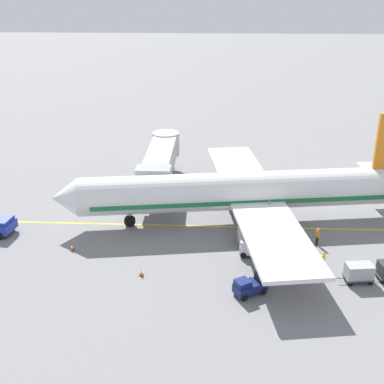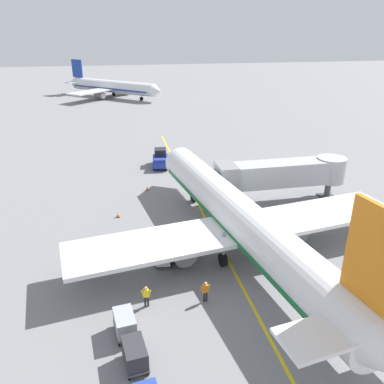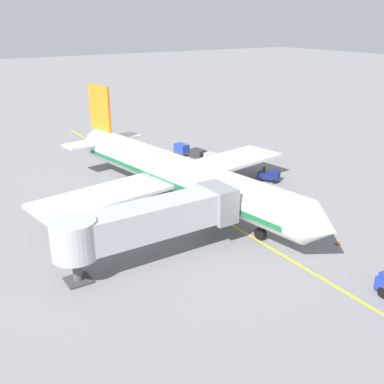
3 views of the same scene
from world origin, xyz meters
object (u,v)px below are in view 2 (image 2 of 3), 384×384
(ground_crew_loader, at_px, (205,291))
(ground_crew_wing_walker, at_px, (146,295))
(baggage_cart_second_in_train, at_px, (135,353))
(baggage_tug_lead, at_px, (163,254))
(baggage_tug_trailing, at_px, (95,257))
(baggage_cart_front, at_px, (125,323))
(pushback_tractor, at_px, (161,159))
(parked_airliner, at_px, (240,219))
(jet_bridge, at_px, (282,173))
(safety_cone_nose_right, at_px, (147,188))
(safety_cone_nose_left, at_px, (118,215))
(distant_taxiing_airliner, at_px, (112,87))

(ground_crew_loader, bearing_deg, ground_crew_wing_walker, 175.37)
(baggage_cart_second_in_train, bearing_deg, baggage_tug_lead, 73.56)
(baggage_tug_trailing, xyz_separation_m, ground_crew_wing_walker, (3.76, -6.29, 0.24))
(baggage_cart_front, relative_size, ground_crew_wing_walker, 1.75)
(pushback_tractor, height_order, ground_crew_wing_walker, pushback_tractor)
(parked_airliner, height_order, ground_crew_loader, parked_airliner)
(jet_bridge, distance_m, ground_crew_wing_walker, 22.87)
(safety_cone_nose_right, bearing_deg, baggage_cart_front, -98.93)
(parked_airliner, distance_m, jet_bridge, 12.29)
(pushback_tractor, height_order, safety_cone_nose_right, pushback_tractor)
(parked_airliner, xyz_separation_m, safety_cone_nose_left, (-10.41, 8.96, -2.90))
(jet_bridge, relative_size, baggage_cart_second_in_train, 5.16)
(parked_airliner, xyz_separation_m, baggage_cart_front, (-10.46, -8.44, -2.24))
(jet_bridge, distance_m, pushback_tractor, 19.40)
(baggage_cart_second_in_train, bearing_deg, parked_airliner, 48.03)
(baggage_tug_trailing, xyz_separation_m, safety_cone_nose_right, (5.93, 15.35, -0.42))
(ground_crew_loader, distance_m, safety_cone_nose_left, 16.33)
(baggage_cart_front, distance_m, safety_cone_nose_right, 24.44)
(parked_airliner, relative_size, baggage_tug_lead, 13.96)
(baggage_tug_trailing, relative_size, safety_cone_nose_left, 4.68)
(pushback_tractor, bearing_deg, ground_crew_loader, -91.44)
(ground_crew_loader, relative_size, safety_cone_nose_right, 2.86)
(parked_airliner, height_order, baggage_tug_trailing, parked_airliner)
(jet_bridge, height_order, baggage_cart_second_in_train, jet_bridge)
(parked_airliner, xyz_separation_m, baggage_tug_trailing, (-12.59, 0.35, -2.47))
(baggage_tug_trailing, height_order, safety_cone_nose_left, baggage_tug_trailing)
(pushback_tractor, distance_m, safety_cone_nose_right, 9.23)
(ground_crew_wing_walker, bearing_deg, distant_taxiing_airliner, 90.40)
(baggage_cart_front, bearing_deg, baggage_tug_lead, 65.79)
(baggage_cart_front, distance_m, ground_crew_loader, 6.26)
(parked_airliner, xyz_separation_m, safety_cone_nose_right, (-6.66, 15.70, -2.90))
(pushback_tractor, height_order, ground_crew_loader, pushback_tractor)
(ground_crew_wing_walker, xyz_separation_m, safety_cone_nose_right, (2.17, 21.64, -0.66))
(parked_airliner, bearing_deg, baggage_tug_trailing, 178.39)
(pushback_tractor, distance_m, ground_crew_loader, 30.73)
(baggage_tug_trailing, distance_m, baggage_cart_second_in_train, 11.77)
(ground_crew_loader, bearing_deg, safety_cone_nose_right, 95.41)
(baggage_tug_lead, distance_m, baggage_cart_second_in_train, 11.22)
(baggage_cart_second_in_train, bearing_deg, safety_cone_nose_right, 82.90)
(jet_bridge, distance_m, baggage_cart_second_in_train, 27.36)
(baggage_tug_trailing, bearing_deg, jet_bridge, 23.37)
(jet_bridge, relative_size, pushback_tractor, 3.30)
(pushback_tractor, bearing_deg, jet_bridge, -51.96)
(ground_crew_wing_walker, relative_size, ground_crew_loader, 1.00)
(jet_bridge, height_order, safety_cone_nose_left, jet_bridge)
(ground_crew_wing_walker, distance_m, distant_taxiing_airliner, 95.07)
(ground_crew_wing_walker, xyz_separation_m, distant_taxiing_airliner, (-0.66, 95.05, 2.07))
(pushback_tractor, bearing_deg, baggage_tug_trailing, -110.04)
(parked_airliner, distance_m, safety_cone_nose_left, 14.03)
(safety_cone_nose_right, bearing_deg, ground_crew_loader, -84.59)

